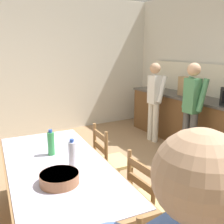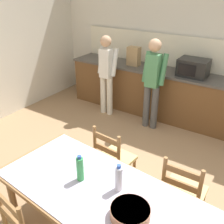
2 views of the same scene
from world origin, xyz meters
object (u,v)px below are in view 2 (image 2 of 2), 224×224
chair_side_far_left (113,159)px  dining_table (102,198)px  microwave (193,68)px  person_at_sink (106,72)px  bottle_near_centre (80,169)px  person_at_counter (153,80)px  paper_bag (134,56)px  bottle_off_centre (119,178)px  chair_side_far_right (183,193)px  serving_bowl (130,212)px

chair_side_far_left → dining_table: bearing=121.2°
microwave → person_at_sink: size_ratio=0.32×
bottle_near_centre → person_at_sink: bearing=119.5°
chair_side_far_left → person_at_counter: bearing=-74.6°
microwave → dining_table: 3.06m
microwave → bottle_near_centre: size_ratio=1.85×
paper_bag → bottle_near_centre: bearing=-69.7°
microwave → bottle_off_centre: microwave is taller
dining_table → person_at_sink: size_ratio=1.37×
microwave → bottle_off_centre: size_ratio=1.85×
chair_side_far_left → chair_side_far_right: size_ratio=1.00×
microwave → serving_bowl: microwave is taller
chair_side_far_left → person_at_sink: size_ratio=0.59×
bottle_off_centre → chair_side_far_right: bearing=55.4°
microwave → chair_side_far_right: (0.72, -2.31, -0.63)m
chair_side_far_right → person_at_sink: (-2.20, 1.81, 0.43)m
serving_bowl → bottle_off_centre: bearing=138.7°
bottle_off_centre → person_at_sink: size_ratio=0.17×
chair_side_far_right → chair_side_far_left: bearing=-5.7°
microwave → chair_side_far_left: size_ratio=0.55×
chair_side_far_right → person_at_counter: person_at_counter is taller
bottle_off_centre → serving_bowl: bottle_off_centre is taller
serving_bowl → microwave: bearing=99.8°
bottle_near_centre → person_at_sink: size_ratio=0.17×
dining_table → chair_side_far_left: (-0.39, 0.80, -0.24)m
microwave → person_at_counter: person_at_counter is taller
serving_bowl → chair_side_far_left: (-0.74, 0.90, -0.37)m
bottle_near_centre → serving_bowl: size_ratio=0.84×
serving_bowl → chair_side_far_right: size_ratio=0.35×
microwave → paper_bag: paper_bag is taller
chair_side_far_right → paper_bag: bearing=-51.1°
chair_side_far_right → person_at_sink: bearing=-40.0°
bottle_near_centre → chair_side_far_left: size_ratio=0.30×
dining_table → bottle_near_centre: bearing=174.9°
bottle_off_centre → serving_bowl: (0.24, -0.21, -0.07)m
chair_side_far_left → paper_bag: bearing=-61.3°
chair_side_far_left → microwave: bearing=-90.1°
bottle_near_centre → chair_side_far_right: size_ratio=0.30×
paper_bag → bottle_off_centre: size_ratio=1.33×
bottle_off_centre → chair_side_far_right: 0.86m
person_at_counter → microwave: bearing=-44.6°
chair_side_far_left → person_at_counter: 1.79m
chair_side_far_left → chair_side_far_right: (0.92, -0.08, 0.00)m
chair_side_far_right → serving_bowl: bearing=77.0°
serving_bowl → bottle_near_centre: bearing=168.4°
serving_bowl → paper_bag: bearing=118.8°
microwave → paper_bag: bearing=-179.6°
dining_table → chair_side_far_right: size_ratio=2.33×
person_at_counter → bottle_off_centre: bearing=-161.3°
dining_table → microwave: bearing=93.6°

